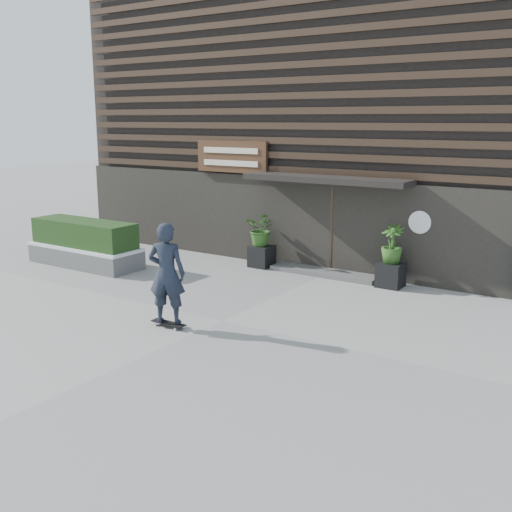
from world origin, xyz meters
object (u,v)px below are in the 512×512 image
Objects in this scene: planter_pot_right at (391,275)px; skateboarder at (167,274)px; raised_bed at (86,256)px; planter_pot_left at (262,256)px.

skateboarder is (-2.57, -5.30, 0.80)m from planter_pot_right.
raised_bed is 1.65× the size of skateboarder.
planter_pot_left is at bearing 31.51° from raised_bed.
skateboarder is at bearing -115.87° from planter_pot_right.
skateboarder reaches higher than raised_bed.
planter_pot_left is 5.50m from skateboarder.
planter_pot_right is (3.80, 0.00, 0.00)m from planter_pot_left.
skateboarder is at bearing -76.94° from planter_pot_left.
planter_pot_right is at bearing 0.00° from planter_pot_left.
planter_pot_right is 0.28× the size of skateboarder.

